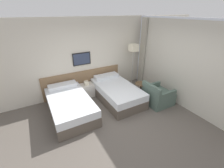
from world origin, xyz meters
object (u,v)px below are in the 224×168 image
at_px(nightstand, 87,90).
at_px(armchair, 158,97).
at_px(floor_lamp, 134,50).
at_px(bed_near_door, 70,105).
at_px(bed_near_window, 116,92).
at_px(side_table, 141,88).

xyz_separation_m(nightstand, armchair, (1.90, -1.65, 0.03)).
bearing_deg(floor_lamp, bed_near_door, -167.30).
distance_m(bed_near_door, armchair, 2.86).
relative_size(bed_near_window, nightstand, 3.48).
height_order(bed_near_door, bed_near_window, same).
height_order(bed_near_window, side_table, bed_near_window).
distance_m(bed_near_window, side_table, 0.86).
xyz_separation_m(nightstand, side_table, (1.58, -1.12, 0.19)).
relative_size(bed_near_door, armchair, 2.43).
distance_m(nightstand, floor_lamp, 2.31).
distance_m(bed_near_window, nightstand, 1.11).
distance_m(nightstand, side_table, 1.95).
xyz_separation_m(bed_near_door, bed_near_window, (1.64, 0.00, 0.00)).
relative_size(bed_near_door, side_table, 3.37).
bearing_deg(bed_near_door, side_table, -8.76).
bearing_deg(side_table, armchair, -59.26).
xyz_separation_m(floor_lamp, side_table, (-0.34, -0.99, -1.09)).
relative_size(bed_near_door, bed_near_window, 1.00).
bearing_deg(bed_near_window, nightstand, 137.55).
height_order(bed_near_window, floor_lamp, floor_lamp).
distance_m(bed_near_door, side_table, 2.44).
bearing_deg(nightstand, side_table, -35.30).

